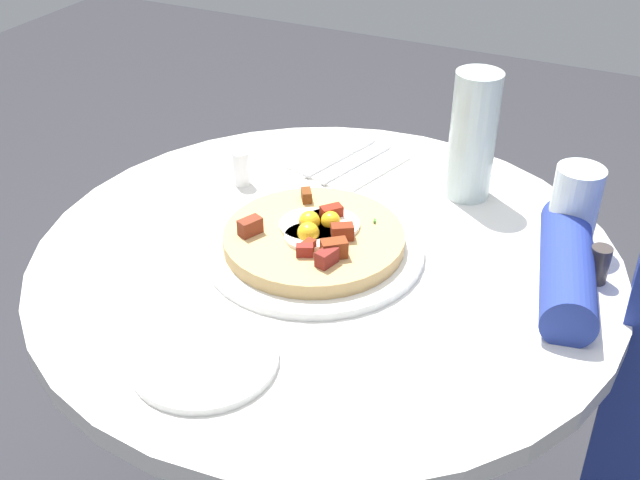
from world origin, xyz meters
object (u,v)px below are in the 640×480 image
at_px(breakfast_pizza, 314,237).
at_px(pepper_shaker, 599,265).
at_px(bread_plate, 205,359).
at_px(pizza_plate, 314,249).
at_px(water_bottle, 473,136).
at_px(salt_shaker, 241,168).
at_px(fork, 341,157).
at_px(water_glass, 574,207).
at_px(knife, 357,163).
at_px(dining_table, 326,346).

xyz_separation_m(breakfast_pizza, pepper_shaker, (-0.37, -0.10, 0.00)).
xyz_separation_m(bread_plate, pepper_shaker, (-0.39, -0.37, 0.02)).
bearing_deg(pepper_shaker, bread_plate, 43.62).
height_order(pizza_plate, water_bottle, water_bottle).
bearing_deg(salt_shaker, fork, -127.19).
bearing_deg(water_glass, breakfast_pizza, 29.92).
height_order(breakfast_pizza, water_glass, water_glass).
distance_m(breakfast_pizza, fork, 0.29).
bearing_deg(water_glass, knife, -12.51).
distance_m(dining_table, knife, 0.32).
xyz_separation_m(pizza_plate, knife, (0.05, -0.27, 0.00)).
xyz_separation_m(bread_plate, knife, (0.04, -0.53, 0.00)).
xyz_separation_m(breakfast_pizza, fork, (0.08, -0.28, -0.02)).
height_order(fork, water_glass, water_glass).
distance_m(pizza_plate, pepper_shaker, 0.39).
bearing_deg(water_glass, water_bottle, -22.68).
xyz_separation_m(water_glass, water_bottle, (0.17, -0.07, 0.04)).
distance_m(knife, water_glass, 0.38).
bearing_deg(breakfast_pizza, pepper_shaker, -164.30).
relative_size(pizza_plate, water_bottle, 1.53).
relative_size(dining_table, water_glass, 6.92).
height_order(dining_table, pepper_shaker, pepper_shaker).
height_order(dining_table, breakfast_pizza, breakfast_pizza).
bearing_deg(salt_shaker, pepper_shaker, 177.54).
bearing_deg(bread_plate, pepper_shaker, -136.38).
relative_size(fork, water_bottle, 0.88).
height_order(dining_table, water_bottle, water_bottle).
relative_size(breakfast_pizza, fork, 1.42).
relative_size(bread_plate, water_glass, 1.44).
xyz_separation_m(breakfast_pizza, water_glass, (-0.32, -0.18, 0.03)).
xyz_separation_m(fork, pepper_shaker, (-0.46, 0.17, 0.02)).
distance_m(pizza_plate, fork, 0.29).
bearing_deg(knife, water_bottle, 103.08).
height_order(bread_plate, fork, bread_plate).
relative_size(water_glass, water_bottle, 0.59).
bearing_deg(pepper_shaker, salt_shaker, -2.46).
height_order(water_bottle, salt_shaker, water_bottle).
distance_m(pizza_plate, knife, 0.27).
relative_size(water_glass, salt_shaker, 2.09).
xyz_separation_m(fork, salt_shaker, (0.11, 0.15, 0.02)).
distance_m(water_glass, pepper_shaker, 0.10).
relative_size(pizza_plate, bread_plate, 1.79).
bearing_deg(water_bottle, breakfast_pizza, 60.42).
bearing_deg(pizza_plate, dining_table, -144.93).
xyz_separation_m(water_glass, pepper_shaker, (-0.05, 0.08, -0.03)).
relative_size(breakfast_pizza, water_glass, 2.12).
xyz_separation_m(knife, water_glass, (-0.37, 0.08, 0.05)).
distance_m(breakfast_pizza, water_bottle, 0.31).
bearing_deg(dining_table, breakfast_pizza, 36.81).
distance_m(pizza_plate, breakfast_pizza, 0.02).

